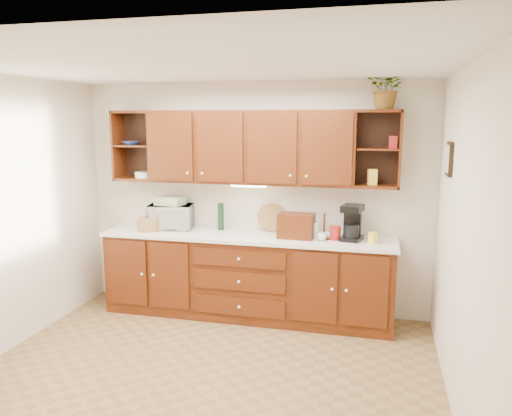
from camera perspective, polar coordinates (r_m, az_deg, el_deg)
The scene contains 25 objects.
floor at distance 4.54m, azimuth -6.04°, elevation -18.79°, with size 4.00×4.00×0.00m, color olive.
ceiling at distance 4.00m, azimuth -6.75°, elevation 15.92°, with size 4.00×4.00×0.00m, color white.
back_wall at distance 5.72m, azimuth -0.30°, elevation 1.13°, with size 4.00×4.00×0.00m, color beige.
right_wall at distance 3.88m, azimuth 22.61°, elevation -3.93°, with size 3.50×3.50×0.00m, color beige.
base_cabinets at distance 5.64m, azimuth -1.05°, elevation -7.90°, with size 3.20×0.60×0.90m, color #321505.
countertop at distance 5.50m, azimuth -1.09°, elevation -3.27°, with size 3.24×0.64×0.04m, color silver.
upper_cabinets at distance 5.50m, azimuth -0.62°, elevation 6.98°, with size 3.20×0.33×0.80m.
undercabinet_light at distance 5.49m, azimuth -0.85°, elevation 2.55°, with size 0.40×0.05×0.03m, color white.
framed_picture at distance 4.68m, azimuth 21.22°, elevation 5.25°, with size 0.03×0.24×0.30m, color black.
wicker_basket at distance 5.81m, azimuth -12.22°, elevation -1.84°, with size 0.24×0.24×0.15m, color #A27A43.
microwave at distance 5.88m, azimuth -9.71°, elevation -0.97°, with size 0.50×0.34×0.28m, color beige.
towel_stack at distance 5.85m, azimuth -9.77°, elevation 0.81°, with size 0.31×0.23×0.09m, color #E3DF6B.
wine_bottle at distance 5.72m, azimuth -4.05°, elevation -0.96°, with size 0.07×0.07×0.31m, color black.
woven_tray at distance 5.68m, azimuth 1.78°, elevation -2.55°, with size 0.32×0.32×0.02m, color #A27A43.
bread_box at distance 5.34m, azimuth 4.62°, elevation -2.04°, with size 0.38×0.23×0.26m, color #321505.
mug_tree at distance 5.34m, azimuth 7.78°, elevation -3.06°, with size 0.26×0.26×0.28m.
canister_red at distance 5.32m, azimuth 9.02°, elevation -2.83°, with size 0.12×0.12×0.15m, color maroon.
canister_white at distance 5.35m, azimuth 6.86°, elevation -2.58°, with size 0.08×0.08×0.17m, color white.
canister_yellow at distance 5.25m, azimuth 13.21°, elevation -3.34°, with size 0.10×0.10×0.11m, color yellow.
coffee_maker at distance 5.33m, azimuth 10.93°, elevation -1.69°, with size 0.25×0.29×0.37m.
bowl_stack at distance 5.99m, azimuth -14.14°, elevation 7.20°, with size 0.18×0.18×0.04m, color navy.
plate_stack at distance 5.98m, azimuth -12.66°, elevation 3.73°, with size 0.22×0.22×0.07m, color white.
pantry_box_yellow at distance 5.33m, azimuth 13.15°, elevation 3.48°, with size 0.09×0.07×0.16m, color yellow.
pantry_box_red at distance 5.31m, azimuth 15.45°, elevation 7.27°, with size 0.08×0.07×0.12m, color maroon.
potted_plant at distance 5.29m, azimuth 14.77°, elevation 13.12°, with size 0.38×0.33×0.42m, color #999999.
Camera 1 is at (1.39, -3.73, 2.18)m, focal length 35.00 mm.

